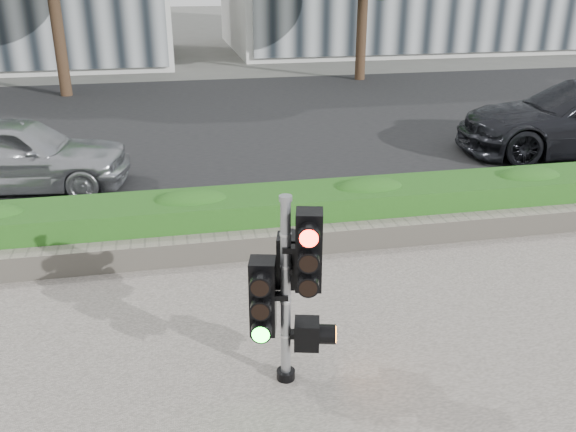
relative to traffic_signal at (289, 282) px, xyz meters
The scene contains 7 objects.
ground 1.48m from the traffic_signal, 62.33° to the left, with size 120.00×120.00×0.00m, color #51514C.
road 10.94m from the traffic_signal, 87.57° to the left, with size 60.00×13.00×0.02m, color black.
curb 4.19m from the traffic_signal, 83.47° to the left, with size 60.00×0.25×0.12m, color gray.
stone_wall 2.96m from the traffic_signal, 80.58° to the left, with size 12.00×0.32×0.34m, color gray.
hedge 3.54m from the traffic_signal, 82.34° to the left, with size 12.00×1.00×0.68m, color #388B2A.
traffic_signal is the anchor object (origin of this frame).
car_silver 7.41m from the traffic_signal, 120.10° to the left, with size 1.60×3.97×1.35m, color #A2A4A9.
Camera 1 is at (-1.46, -5.79, 3.83)m, focal length 38.00 mm.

